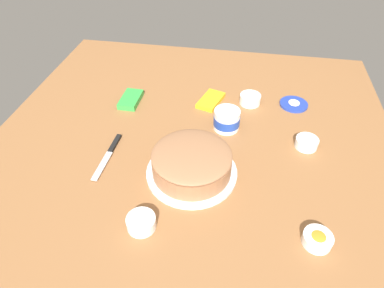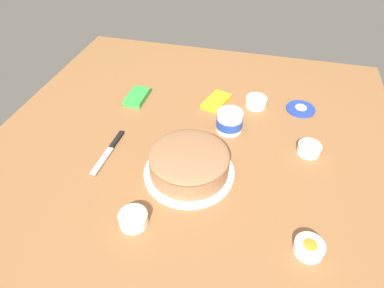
{
  "view_description": "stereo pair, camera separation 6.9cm",
  "coord_description": "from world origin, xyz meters",
  "px_view_note": "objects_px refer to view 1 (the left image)",
  "views": [
    {
      "loc": [
        -0.94,
        -0.16,
        0.83
      ],
      "look_at": [
        -0.06,
        -0.01,
        0.04
      ],
      "focal_mm": 31.03,
      "sensor_mm": 36.0,
      "label": 1
    },
    {
      "loc": [
        -0.92,
        -0.23,
        0.83
      ],
      "look_at": [
        -0.06,
        -0.01,
        0.04
      ],
      "focal_mm": 31.03,
      "sensor_mm": 36.0,
      "label": 2
    }
  ],
  "objects_px": {
    "sprinkle_bowl_rainbow": "(307,142)",
    "candy_box_upper": "(131,99)",
    "spreading_knife": "(110,152)",
    "candy_box_lower": "(211,100)",
    "frosting_tub": "(227,119)",
    "frosted_cake": "(192,164)",
    "sprinkle_bowl_orange": "(318,239)",
    "sprinkle_bowl_green": "(141,222)",
    "frosting_tub_lid": "(294,104)",
    "sprinkle_bowl_blue": "(250,99)"
  },
  "relations": [
    {
      "from": "sprinkle_bowl_rainbow",
      "to": "candy_box_upper",
      "type": "bearing_deg",
      "value": 76.89
    },
    {
      "from": "spreading_knife",
      "to": "candy_box_lower",
      "type": "xyz_separation_m",
      "value": [
        0.39,
        -0.32,
        0.0
      ]
    },
    {
      "from": "frosting_tub",
      "to": "sprinkle_bowl_rainbow",
      "type": "bearing_deg",
      "value": -101.32
    },
    {
      "from": "frosted_cake",
      "to": "sprinkle_bowl_rainbow",
      "type": "bearing_deg",
      "value": -62.24
    },
    {
      "from": "sprinkle_bowl_orange",
      "to": "candy_box_upper",
      "type": "distance_m",
      "value": 0.93
    },
    {
      "from": "sprinkle_bowl_orange",
      "to": "sprinkle_bowl_green",
      "type": "distance_m",
      "value": 0.5
    },
    {
      "from": "sprinkle_bowl_rainbow",
      "to": "frosted_cake",
      "type": "bearing_deg",
      "value": 117.76
    },
    {
      "from": "frosted_cake",
      "to": "candy_box_upper",
      "type": "distance_m",
      "value": 0.51
    },
    {
      "from": "spreading_knife",
      "to": "sprinkle_bowl_orange",
      "type": "distance_m",
      "value": 0.74
    },
    {
      "from": "sprinkle_bowl_orange",
      "to": "sprinkle_bowl_green",
      "type": "height_order",
      "value": "sprinkle_bowl_green"
    },
    {
      "from": "frosting_tub",
      "to": "sprinkle_bowl_orange",
      "type": "xyz_separation_m",
      "value": [
        -0.47,
        -0.3,
        -0.02
      ]
    },
    {
      "from": "sprinkle_bowl_green",
      "to": "frosting_tub_lid",
      "type": "bearing_deg",
      "value": -33.98
    },
    {
      "from": "sprinkle_bowl_blue",
      "to": "sprinkle_bowl_green",
      "type": "bearing_deg",
      "value": 157.38
    },
    {
      "from": "sprinkle_bowl_orange",
      "to": "candy_box_lower",
      "type": "bearing_deg",
      "value": 30.92
    },
    {
      "from": "sprinkle_bowl_green",
      "to": "candy_box_upper",
      "type": "height_order",
      "value": "sprinkle_bowl_green"
    },
    {
      "from": "sprinkle_bowl_rainbow",
      "to": "candy_box_lower",
      "type": "height_order",
      "value": "sprinkle_bowl_rainbow"
    },
    {
      "from": "sprinkle_bowl_rainbow",
      "to": "sprinkle_bowl_green",
      "type": "distance_m",
      "value": 0.67
    },
    {
      "from": "frosting_tub",
      "to": "sprinkle_bowl_green",
      "type": "relative_size",
      "value": 1.19
    },
    {
      "from": "frosting_tub",
      "to": "candy_box_lower",
      "type": "relative_size",
      "value": 0.72
    },
    {
      "from": "frosting_tub",
      "to": "candy_box_upper",
      "type": "relative_size",
      "value": 0.76
    },
    {
      "from": "frosting_tub_lid",
      "to": "sprinkle_bowl_rainbow",
      "type": "height_order",
      "value": "sprinkle_bowl_rainbow"
    },
    {
      "from": "sprinkle_bowl_orange",
      "to": "sprinkle_bowl_blue",
      "type": "relative_size",
      "value": 0.93
    },
    {
      "from": "spreading_knife",
      "to": "frosted_cake",
      "type": "bearing_deg",
      "value": -98.93
    },
    {
      "from": "spreading_knife",
      "to": "sprinkle_bowl_green",
      "type": "relative_size",
      "value": 2.74
    },
    {
      "from": "sprinkle_bowl_orange",
      "to": "candy_box_lower",
      "type": "xyz_separation_m",
      "value": [
        0.64,
        0.38,
        -0.01
      ]
    },
    {
      "from": "frosted_cake",
      "to": "sprinkle_bowl_blue",
      "type": "bearing_deg",
      "value": -21.33
    },
    {
      "from": "frosting_tub_lid",
      "to": "sprinkle_bowl_orange",
      "type": "height_order",
      "value": "sprinkle_bowl_orange"
    },
    {
      "from": "sprinkle_bowl_blue",
      "to": "frosting_tub_lid",
      "type": "bearing_deg",
      "value": -85.04
    },
    {
      "from": "frosted_cake",
      "to": "frosting_tub_lid",
      "type": "bearing_deg",
      "value": -37.79
    },
    {
      "from": "candy_box_lower",
      "to": "candy_box_upper",
      "type": "relative_size",
      "value": 1.05
    },
    {
      "from": "frosting_tub_lid",
      "to": "sprinkle_bowl_blue",
      "type": "distance_m",
      "value": 0.19
    },
    {
      "from": "frosted_cake",
      "to": "spreading_knife",
      "type": "xyz_separation_m",
      "value": [
        0.05,
        0.31,
        -0.04
      ]
    },
    {
      "from": "spreading_knife",
      "to": "candy_box_upper",
      "type": "xyz_separation_m",
      "value": [
        0.33,
        0.02,
        0.01
      ]
    },
    {
      "from": "spreading_knife",
      "to": "candy_box_lower",
      "type": "distance_m",
      "value": 0.5
    },
    {
      "from": "frosted_cake",
      "to": "frosting_tub",
      "type": "bearing_deg",
      "value": -19.02
    },
    {
      "from": "sprinkle_bowl_blue",
      "to": "candy_box_lower",
      "type": "bearing_deg",
      "value": 97.25
    },
    {
      "from": "frosted_cake",
      "to": "sprinkle_bowl_green",
      "type": "height_order",
      "value": "frosted_cake"
    },
    {
      "from": "sprinkle_bowl_orange",
      "to": "sprinkle_bowl_rainbow",
      "type": "bearing_deg",
      "value": -0.6
    },
    {
      "from": "spreading_knife",
      "to": "sprinkle_bowl_green",
      "type": "height_order",
      "value": "sprinkle_bowl_green"
    },
    {
      "from": "sprinkle_bowl_green",
      "to": "sprinkle_bowl_blue",
      "type": "xyz_separation_m",
      "value": [
        0.69,
        -0.29,
        0.0
      ]
    },
    {
      "from": "sprinkle_bowl_orange",
      "to": "candy_box_upper",
      "type": "bearing_deg",
      "value": 51.36
    },
    {
      "from": "frosting_tub",
      "to": "candy_box_lower",
      "type": "height_order",
      "value": "frosting_tub"
    },
    {
      "from": "sprinkle_bowl_rainbow",
      "to": "sprinkle_bowl_green",
      "type": "bearing_deg",
      "value": 131.17
    },
    {
      "from": "frosted_cake",
      "to": "sprinkle_bowl_orange",
      "type": "bearing_deg",
      "value": -117.31
    },
    {
      "from": "sprinkle_bowl_green",
      "to": "frosted_cake",
      "type": "bearing_deg",
      "value": -25.08
    },
    {
      "from": "frosting_tub",
      "to": "frosted_cake",
      "type": "bearing_deg",
      "value": 160.98
    },
    {
      "from": "sprinkle_bowl_orange",
      "to": "candy_box_lower",
      "type": "distance_m",
      "value": 0.74
    },
    {
      "from": "spreading_knife",
      "to": "candy_box_upper",
      "type": "height_order",
      "value": "candy_box_upper"
    },
    {
      "from": "candy_box_lower",
      "to": "sprinkle_bowl_rainbow",
      "type": "bearing_deg",
      "value": -102.91
    },
    {
      "from": "sprinkle_bowl_green",
      "to": "candy_box_upper",
      "type": "relative_size",
      "value": 0.63
    }
  ]
}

